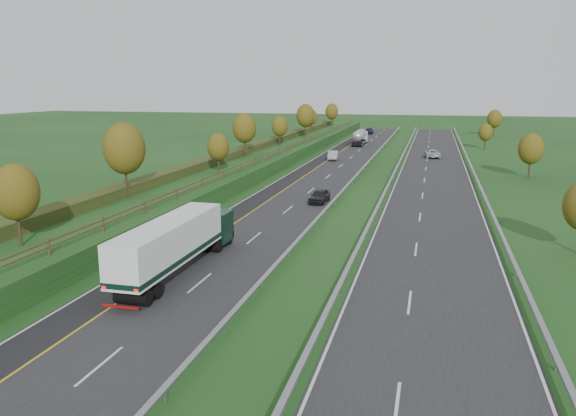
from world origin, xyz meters
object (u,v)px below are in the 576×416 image
Objects in this scene: car_oncoming at (432,154)px; box_lorry at (177,242)px; road_tanker at (360,137)px; car_small_far at (369,131)px; car_dark_near at (319,196)px; car_silver_mid at (333,155)px.

box_lorry is at bearing 70.72° from car_oncoming.
road_tanker reaches higher than car_small_far.
box_lorry reaches higher than car_dark_near.
box_lorry is 3.64× the size of car_dark_near.
car_oncoming is (17.26, 73.87, -1.51)m from box_lorry.
car_small_far is at bearing 92.46° from road_tanker.
car_oncoming is (17.74, -52.45, -0.00)m from car_small_far.
car_small_far reaches higher than car_oncoming.
car_oncoming is at bearing 78.67° from car_dark_near.
road_tanker is 2.27× the size of car_silver_mid.
road_tanker is 67.55m from car_dark_near.
box_lorry is at bearing -96.69° from car_dark_near.
box_lorry is 3.29× the size of car_silver_mid.
car_small_far is (-0.17, 60.37, -0.03)m from car_silver_mid.
road_tanker reaches higher than car_oncoming.
car_oncoming is at bearing -51.76° from road_tanker.
car_small_far is at bearing -77.44° from car_oncoming.
car_silver_mid is at bearing 101.18° from car_dark_near.
car_oncoming is at bearing 76.85° from box_lorry.
road_tanker is at bearing -57.89° from car_oncoming.
car_dark_near is 0.90× the size of car_silver_mid.
box_lorry reaches higher than car_small_far.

